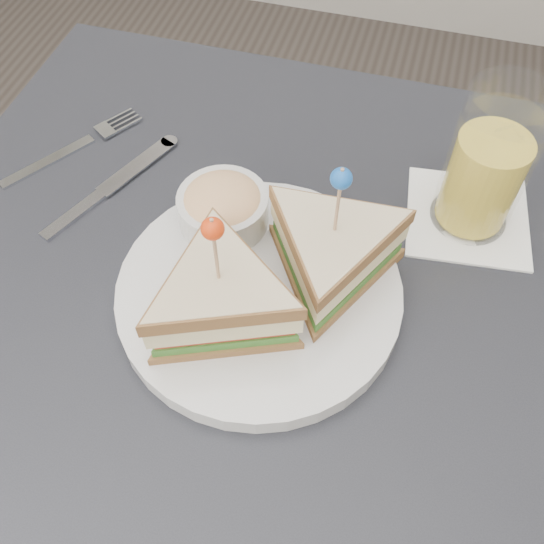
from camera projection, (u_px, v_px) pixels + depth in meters
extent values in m
plane|color=#3F3833|center=(266.00, 505.00, 1.22)|extent=(3.50, 3.50, 0.00)
cube|color=black|center=(260.00, 314.00, 0.62)|extent=(0.80, 0.80, 0.03)
cylinder|color=black|center=(142.00, 225.00, 1.17)|extent=(0.04, 0.04, 0.72)
cylinder|color=black|center=(511.00, 309.00, 1.06)|extent=(0.04, 0.04, 0.72)
cylinder|color=silver|center=(259.00, 294.00, 0.60)|extent=(0.32, 0.32, 0.02)
cylinder|color=silver|center=(259.00, 288.00, 0.60)|extent=(0.32, 0.32, 0.01)
cylinder|color=tan|center=(216.00, 255.00, 0.49)|extent=(0.00, 0.00, 0.09)
sphere|color=red|center=(213.00, 229.00, 0.46)|extent=(0.02, 0.02, 0.02)
cylinder|color=tan|center=(338.00, 206.00, 0.52)|extent=(0.00, 0.00, 0.09)
sphere|color=#1652A8|center=(341.00, 178.00, 0.49)|extent=(0.02, 0.02, 0.02)
cylinder|color=silver|center=(223.00, 211.00, 0.63)|extent=(0.11, 0.11, 0.04)
ellipsoid|color=#E0B772|center=(222.00, 202.00, 0.62)|extent=(0.09, 0.09, 0.04)
cube|color=silver|center=(48.00, 162.00, 0.72)|extent=(0.08, 0.11, 0.00)
cube|color=silver|center=(105.00, 130.00, 0.75)|extent=(0.03, 0.03, 0.00)
cube|color=silver|center=(76.00, 213.00, 0.67)|extent=(0.05, 0.09, 0.01)
cube|color=silver|center=(136.00, 166.00, 0.71)|extent=(0.06, 0.11, 0.00)
cylinder|color=silver|center=(169.00, 141.00, 0.74)|extent=(0.03, 0.03, 0.00)
cube|color=white|center=(467.00, 217.00, 0.67)|extent=(0.15, 0.15, 0.00)
cylinder|color=gold|center=(482.00, 180.00, 0.62)|extent=(0.08, 0.08, 0.10)
cylinder|color=white|center=(490.00, 162.00, 0.60)|extent=(0.09, 0.09, 0.17)
cube|color=white|center=(507.00, 140.00, 0.59)|extent=(0.03, 0.03, 0.02)
cube|color=white|center=(481.00, 152.00, 0.59)|extent=(0.02, 0.02, 0.02)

